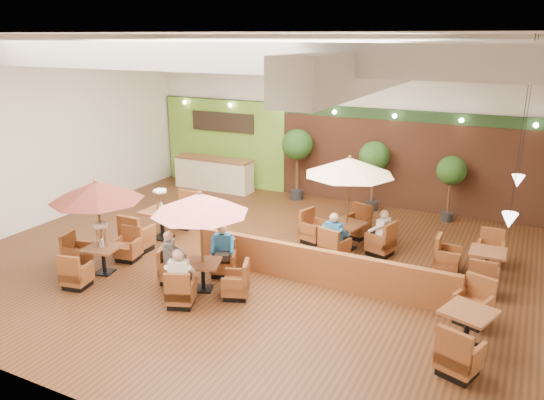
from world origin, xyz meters
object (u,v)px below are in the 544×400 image
Objects in this scene: table_2 at (349,186)px; table_4 at (467,329)px; topiary_0 at (297,147)px; diner_4 at (382,228)px; topiary_1 at (374,159)px; table_3 at (162,221)px; diner_3 at (335,233)px; table_1 at (201,223)px; table_5 at (475,263)px; booth_divider at (319,267)px; topiary_2 at (451,173)px; diner_0 at (180,272)px; diner_2 at (171,252)px; table_0 at (96,206)px; service_counter at (214,174)px; diner_1 at (222,245)px.

table_2 is 0.99× the size of table_4.
topiary_0 is 3.16× the size of diner_4.
topiary_1 is (-0.34, 3.53, -0.05)m from table_2.
diner_3 is (4.87, 0.63, 0.27)m from table_3.
table_4 is at bearing -25.59° from diner_3.
table_1 is 1.02× the size of table_5.
booth_divider is at bearing -71.42° from table_2.
booth_divider is 2.66m from table_2.
table_4 is (5.57, 0.23, -1.24)m from table_1.
table_3 is 8.65m from topiary_2.
diner_0 is at bearing -109.23° from diner_3.
table_3 is at bearing -110.03° from topiary_0.
diner_2 is (-3.05, -1.40, 0.32)m from booth_divider.
table_5 is at bearing 14.51° from table_0.
topiary_0 reaches higher than diner_0.
table_4 is 1.13× the size of table_5.
table_2 is at bearing 41.53° from diner_0.
table_5 is at bearing 90.18° from diner_2.
table_1 is at bearing -147.71° from table_5.
topiary_0 is at bearing 118.46° from booth_divider.
table_1 is 6.49m from table_5.
service_counter is 3.53× the size of diner_0.
diner_3 is (2.92, 2.78, 0.02)m from diner_2.
table_5 is at bearing 8.91° from table_3.
diner_3 is at bearing -55.91° from topiary_0.
topiary_1 is (4.40, 7.57, 0.02)m from table_0.
topiary_1 is (1.73, 7.24, 0.09)m from table_1.
diner_2 is (-2.92, -3.71, -0.99)m from table_2.
topiary_1 reaches higher than booth_divider.
diner_1 is (-5.57, 0.62, 0.40)m from table_4.
diner_4 reaches higher than booth_divider.
table_2 is (-0.13, 2.31, 1.31)m from booth_divider.
table_0 is at bearing -160.33° from booth_divider.
topiary_0 reaches higher than table_0.
service_counter is at bearing 156.46° from diner_3.
table_5 is at bearing 22.26° from diner_3.
diner_2 is 4.03m from diner_3.
diner_3 is at bearing -74.62° from table_2.
topiary_2 is (2.39, 0.00, -0.18)m from topiary_1.
diner_2 is at bearing -47.90° from table_3.
diner_0 is (0.00, -0.84, -0.82)m from table_1.
table_3 is 2.91m from diner_2.
booth_divider is 3.75m from table_5.
table_3 is at bearing -166.67° from diner_2.
diner_2 is at bearing 148.63° from diner_4.
table_1 is at bearing -59.18° from service_counter.
table_0 is 2.79× the size of diner_3.
topiary_1 is at bearing 53.94° from diner_0.
topiary_1 is at bearing 49.04° from table_0.
topiary_1 reaches higher than diner_2.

